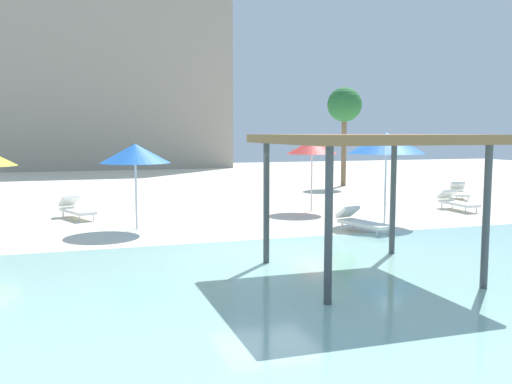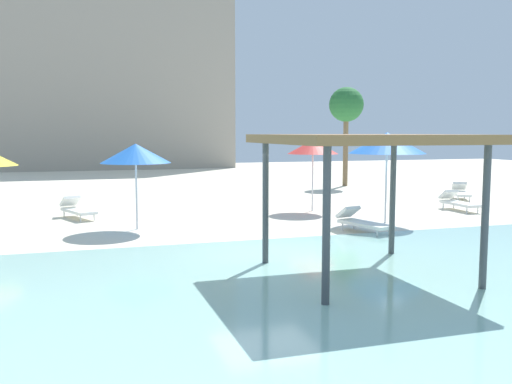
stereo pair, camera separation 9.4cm
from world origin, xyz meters
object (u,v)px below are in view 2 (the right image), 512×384
beach_umbrella_blue_2 (136,153)px  beach_umbrella_red_5 (313,147)px  shade_pavilion (367,144)px  palm_tree_0 (346,106)px  beach_umbrella_blue_1 (387,143)px  lounge_chair_0 (457,202)px  lounge_chair_3 (461,192)px  lounge_chair_1 (361,221)px  lounge_chair_2 (77,209)px

beach_umbrella_blue_2 → beach_umbrella_red_5: size_ratio=0.98×
shade_pavilion → beach_umbrella_red_5: bearing=73.0°
beach_umbrella_red_5 → palm_tree_0: bearing=56.6°
shade_pavilion → beach_umbrella_blue_1: size_ratio=1.32×
lounge_chair_0 → lounge_chair_3: bearing=141.6°
lounge_chair_1 → palm_tree_0: size_ratio=0.36×
beach_umbrella_red_5 → palm_tree_0: palm_tree_0 is taller
palm_tree_0 → shade_pavilion: bearing=-115.4°
beach_umbrella_blue_2 → palm_tree_0: bearing=40.9°
lounge_chair_0 → shade_pavilion: bearing=-45.4°
shade_pavilion → palm_tree_0: (8.57, 18.01, 1.66)m
beach_umbrella_blue_1 → lounge_chair_3: bearing=35.7°
beach_umbrella_blue_2 → lounge_chair_3: (14.54, 3.53, -2.00)m
lounge_chair_2 → lounge_chair_3: 16.33m
beach_umbrella_blue_1 → lounge_chair_1: bearing=-140.1°
beach_umbrella_blue_1 → lounge_chair_1: (-1.61, -1.35, -2.29)m
beach_umbrella_blue_2 → lounge_chair_0: 12.33m
beach_umbrella_blue_1 → lounge_chair_3: beach_umbrella_blue_1 is taller
beach_umbrella_blue_2 → lounge_chair_2: 3.95m
lounge_chair_2 → palm_tree_0: 16.79m
shade_pavilion → lounge_chair_2: (-5.68, 10.11, -2.40)m
lounge_chair_3 → lounge_chair_0: bearing=-10.0°
beach_umbrella_red_5 → lounge_chair_3: 8.16m
beach_umbrella_blue_1 → beach_umbrella_blue_2: beach_umbrella_blue_1 is taller
beach_umbrella_blue_2 → lounge_chair_1: (6.32, -2.57, -2.00)m
lounge_chair_1 → beach_umbrella_red_5: bearing=158.5°
lounge_chair_0 → beach_umbrella_blue_1: bearing=-65.2°
lounge_chair_0 → lounge_chair_1: bearing=-60.2°
beach_umbrella_blue_2 → palm_tree_0: (12.48, 10.80, 2.06)m
beach_umbrella_blue_1 → lounge_chair_0: size_ratio=1.56×
beach_umbrella_red_5 → palm_tree_0: size_ratio=0.49×
beach_umbrella_blue_2 → beach_umbrella_blue_1: bearing=-8.8°
shade_pavilion → beach_umbrella_red_5: shade_pavilion is taller
lounge_chair_0 → lounge_chair_1: same height
lounge_chair_0 → palm_tree_0: palm_tree_0 is taller
shade_pavilion → lounge_chair_3: size_ratio=2.02×
beach_umbrella_blue_2 → lounge_chair_0: bearing=3.0°
beach_umbrella_blue_1 → lounge_chair_1: 3.11m
shade_pavilion → beach_umbrella_blue_2: shade_pavilion is taller
shade_pavilion → beach_umbrella_blue_2: 8.21m
lounge_chair_0 → lounge_chair_2: (-13.93, 2.28, 0.00)m
lounge_chair_1 → lounge_chair_3: 10.24m
beach_umbrella_blue_2 → palm_tree_0: size_ratio=0.48×
beach_umbrella_red_5 → beach_umbrella_blue_2: bearing=-162.4°
lounge_chair_3 → palm_tree_0: size_ratio=0.36×
lounge_chair_2 → lounge_chair_3: size_ratio=1.02×
lounge_chair_0 → beach_umbrella_red_5: bearing=-104.7°
shade_pavilion → lounge_chair_3: shade_pavilion is taller
beach_umbrella_blue_2 → lounge_chair_1: bearing=-22.1°
lounge_chair_0 → lounge_chair_3: size_ratio=0.98×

